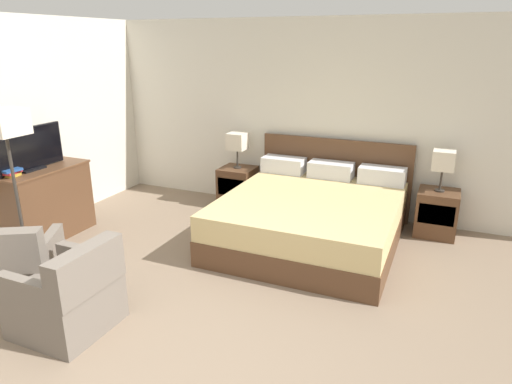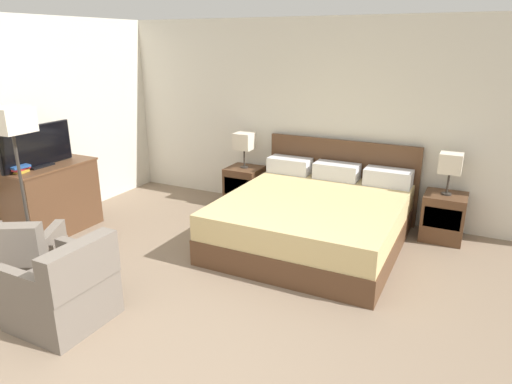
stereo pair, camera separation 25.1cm
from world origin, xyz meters
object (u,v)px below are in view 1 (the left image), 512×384
at_px(bed, 312,217).
at_px(book_red_cover, 8,175).
at_px(book_blue_cover, 9,172).
at_px(dresser, 43,202).
at_px(table_lamp_left, 237,142).
at_px(nightstand_left, 238,187).
at_px(tv, 28,150).
at_px(armchair_by_window, 16,270).
at_px(armchair_companion, 69,297).
at_px(floor_lamp, 6,135).
at_px(table_lamp_right, 444,161).
at_px(nightstand_right, 437,213).
at_px(book_small_top, 9,170).

xyz_separation_m(bed, book_red_cover, (-2.96, -1.50, 0.56)).
bearing_deg(book_blue_cover, dresser, 90.64).
bearing_deg(table_lamp_left, book_blue_cover, -125.55).
height_order(nightstand_left, tv, tv).
height_order(bed, armchair_by_window, bed).
bearing_deg(dresser, armchair_companion, -38.25).
bearing_deg(nightstand_left, dresser, -130.67).
bearing_deg(table_lamp_left, floor_lamp, -115.88).
bearing_deg(floor_lamp, tv, 126.12).
height_order(table_lamp_right, dresser, table_lamp_right).
relative_size(table_lamp_left, armchair_by_window, 0.52).
bearing_deg(armchair_companion, book_blue_cover, 150.62).
relative_size(tv, book_blue_cover, 4.77).
bearing_deg(table_lamp_right, nightstand_left, -179.97).
relative_size(book_red_cover, floor_lamp, 0.13).
distance_m(nightstand_right, table_lamp_right, 0.64).
distance_m(nightstand_right, table_lamp_left, 2.71).
bearing_deg(book_blue_cover, table_lamp_right, 28.06).
relative_size(table_lamp_left, book_small_top, 2.52).
xyz_separation_m(table_lamp_right, armchair_companion, (-2.60, -3.20, -0.63)).
relative_size(bed, floor_lamp, 1.32).
bearing_deg(nightstand_right, table_lamp_left, 179.97).
height_order(book_red_cover, floor_lamp, floor_lamp).
xyz_separation_m(bed, nightstand_left, (-1.32, 0.77, -0.03)).
xyz_separation_m(table_lamp_left, book_red_cover, (-1.64, -2.27, -0.05)).
xyz_separation_m(dresser, tv, (0.00, -0.10, 0.64)).
height_order(bed, nightstand_left, bed).
relative_size(dresser, floor_lamp, 0.65).
distance_m(bed, armchair_by_window, 3.06).
bearing_deg(table_lamp_right, book_red_cover, -152.04).
xyz_separation_m(nightstand_right, dresser, (-4.26, -1.89, 0.16)).
xyz_separation_m(book_blue_cover, armchair_by_window, (0.88, -0.77, -0.61)).
xyz_separation_m(table_lamp_right, dresser, (-4.26, -1.89, -0.48)).
bearing_deg(book_small_top, tv, 92.67).
relative_size(bed, armchair_companion, 2.82).
height_order(table_lamp_right, book_blue_cover, table_lamp_right).
xyz_separation_m(bed, table_lamp_left, (-1.32, 0.77, 0.62)).
bearing_deg(armchair_by_window, floor_lamp, 133.57).
distance_m(table_lamp_right, book_red_cover, 4.84).
bearing_deg(dresser, book_small_top, -87.63).
distance_m(nightstand_right, dresser, 4.66).
bearing_deg(book_blue_cover, nightstand_right, 28.04).
distance_m(bed, book_red_cover, 3.36).
height_order(nightstand_right, armchair_companion, armchair_companion).
height_order(bed, dresser, bed).
relative_size(table_lamp_right, book_red_cover, 2.31).
xyz_separation_m(table_lamp_right, book_red_cover, (-4.27, -2.27, -0.05)).
height_order(nightstand_left, armchair_by_window, armchair_by_window).
relative_size(book_red_cover, book_small_top, 1.09).
xyz_separation_m(book_red_cover, armchair_companion, (1.67, -0.93, -0.58)).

